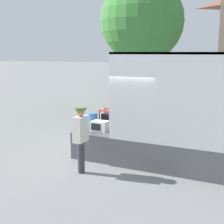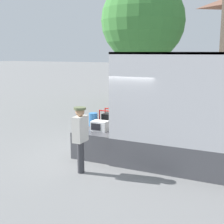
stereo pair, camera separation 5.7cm
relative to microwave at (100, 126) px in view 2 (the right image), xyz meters
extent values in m
plane|color=gray|center=(0.63, 0.45, -0.94)|extent=(160.00, 160.00, 0.00)
cube|color=#4C4C51|center=(2.86, 0.45, -0.54)|extent=(4.47, 2.24, 0.79)
cube|color=silver|center=(2.86, 1.54, 1.02)|extent=(4.47, 0.06, 2.33)
cube|color=silver|center=(2.86, -0.64, 1.02)|extent=(4.47, 0.06, 2.33)
cube|color=silver|center=(2.86, 0.45, 2.15)|extent=(4.47, 2.24, 0.06)
cylinder|color=yellow|center=(2.41, 0.89, 0.04)|extent=(0.30, 0.30, 0.38)
cube|color=olive|center=(2.48, 1.21, 0.02)|extent=(0.44, 0.32, 0.34)
cube|color=#2D7F33|center=(3.02, 1.12, 0.03)|extent=(0.44, 0.32, 0.35)
cube|color=olive|center=(2.20, 1.03, -0.01)|extent=(0.44, 0.32, 0.28)
cube|color=#4C4C51|center=(-0.02, 0.45, -0.54)|extent=(1.30, 2.13, 0.79)
cube|color=white|center=(0.00, 0.00, 0.00)|extent=(0.49, 0.35, 0.30)
cube|color=black|center=(-0.05, -0.18, 0.00)|extent=(0.32, 0.01, 0.20)
cube|color=black|center=(-0.05, 0.83, 0.03)|extent=(0.50, 0.35, 0.36)
cylinder|color=slate|center=(0.15, 0.83, 0.05)|extent=(0.19, 0.19, 0.19)
cylinder|color=red|center=(-0.35, 0.63, 0.10)|extent=(0.04, 0.04, 0.50)
cylinder|color=red|center=(0.24, 0.63, 0.10)|extent=(0.04, 0.04, 0.50)
cylinder|color=red|center=(-0.35, 1.03, 0.10)|extent=(0.04, 0.04, 0.50)
cylinder|color=red|center=(0.24, 1.03, 0.10)|extent=(0.04, 0.04, 0.50)
cylinder|color=red|center=(-0.05, 0.63, 0.34)|extent=(0.59, 0.04, 0.04)
cylinder|color=red|center=(-0.05, 1.03, 0.34)|extent=(0.59, 0.04, 0.04)
cylinder|color=#3370B2|center=(-0.49, 0.46, 0.06)|extent=(0.28, 0.28, 0.42)
cylinder|color=#38383D|center=(0.18, -1.43, -0.52)|extent=(0.18, 0.18, 0.85)
cube|color=beige|center=(0.18, -1.43, 0.24)|extent=(0.24, 0.44, 0.67)
sphere|color=tan|center=(0.18, -1.43, 0.69)|extent=(0.23, 0.23, 0.23)
cylinder|color=#606B47|center=(0.18, -1.43, 0.78)|extent=(0.31, 0.31, 0.06)
cylinder|color=brown|center=(-1.99, 8.95, 0.43)|extent=(0.36, 0.36, 2.75)
sphere|color=#3D7F38|center=(-1.99, 8.95, 3.91)|extent=(4.68, 4.68, 4.68)
camera|label=1|loc=(4.24, -8.10, 2.18)|focal=50.00mm
camera|label=2|loc=(4.29, -8.07, 2.18)|focal=50.00mm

